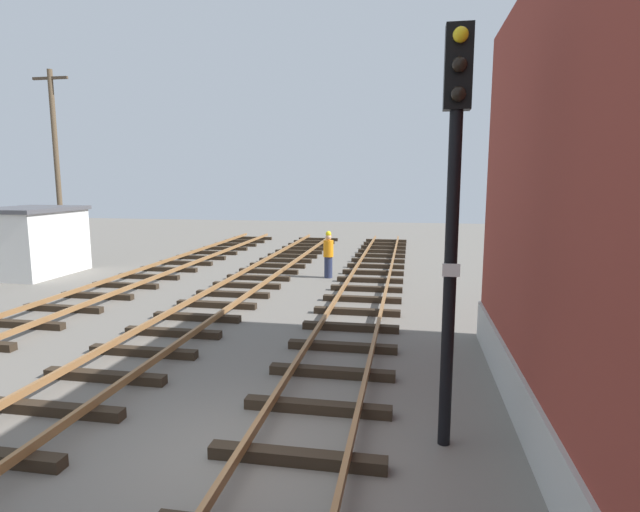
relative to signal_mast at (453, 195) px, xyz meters
name	(u,v)px	position (x,y,z in m)	size (l,w,h in m)	color
ground_plane	(229,457)	(-3.01, -0.89, -3.67)	(80.00, 80.00, 0.00)	slate
track_near_building	(297,455)	(-2.03, -0.89, -3.54)	(2.50, 51.94, 0.32)	#2D2319
track_centre	(21,428)	(-6.34, -0.89, -3.55)	(2.50, 51.94, 0.32)	#2D2319
signal_mast	(453,195)	(0.00, 0.00, 0.00)	(0.36, 0.40, 5.90)	black
control_hut	(32,241)	(-15.78, 10.88, -2.28)	(3.00, 3.80, 2.76)	silver
utility_pole_far	(57,163)	(-17.32, 14.76, 1.00)	(1.80, 0.24, 8.96)	brown
track_worker_foreground	(328,255)	(-3.74, 12.33, -2.74)	(0.40, 0.40, 1.87)	#262D4C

